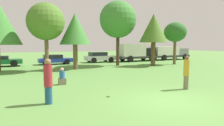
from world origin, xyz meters
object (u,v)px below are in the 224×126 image
tree_3 (75,29)px  parked_car_silver (99,57)px  frisbee (149,44)px  delivery_truck_grey (168,52)px  person_thrower (48,81)px  parked_car_blue (55,59)px  tree_2 (46,22)px  bystander_sitting (62,78)px  person_catcher (186,72)px  tree_6 (175,32)px  tree_5 (154,29)px  delivery_truck_black (135,52)px  tree_4 (118,20)px

tree_3 → parked_car_silver: tree_3 is taller
frisbee → delivery_truck_grey: 22.54m
person_thrower → parked_car_blue: (2.66, 16.07, -0.32)m
frisbee → parked_car_blue: bearing=96.4°
person_thrower → tree_2: (1.13, 10.12, 3.35)m
person_thrower → tree_3: (3.72, 10.34, 2.80)m
bystander_sitting → parked_car_blue: parked_car_blue is taller
person_catcher → tree_6: (8.69, 10.41, 2.84)m
tree_5 → delivery_truck_black: tree_5 is taller
bystander_sitting → delivery_truck_grey: (18.64, 12.60, 0.74)m
tree_4 → tree_6: (6.67, -1.63, -1.30)m
bystander_sitting → parked_car_silver: 14.74m
person_catcher → frisbee: (-2.34, 0.05, 1.46)m
tree_2 → delivery_truck_grey: size_ratio=0.88×
person_thrower → parked_car_blue: size_ratio=0.46×
person_catcher → parked_car_silver: person_catcher is taller
tree_3 → tree_4: size_ratio=0.74×
tree_5 → delivery_truck_black: 6.85m
person_thrower → delivery_truck_grey: (19.83, 16.19, 0.23)m
tree_2 → tree_5: (11.04, -0.39, -0.22)m
tree_2 → parked_car_blue: tree_2 is taller
bystander_sitting → tree_3: (2.52, 6.75, 3.32)m
tree_4 → parked_car_silver: 6.40m
frisbee → parked_car_silver: 17.24m
person_catcher → tree_4: size_ratio=0.25×
person_catcher → parked_car_blue: person_catcher is taller
parked_car_blue → delivery_truck_black: size_ratio=0.67×
delivery_truck_black → tree_5: bearing=-104.8°
frisbee → parked_car_silver: frisbee is taller
tree_2 → tree_3: tree_2 is taller
tree_6 → frisbee: bearing=-136.8°
person_catcher → delivery_truck_black: delivery_truck_black is taller
person_catcher → parked_car_silver: (1.64, 16.74, -0.18)m
frisbee → person_catcher: bearing=-1.2°
person_thrower → tree_3: tree_3 is taller
frisbee → tree_6: bearing=43.2°
delivery_truck_black → bystander_sitting: bearing=-136.8°
tree_5 → parked_car_silver: (-3.69, 6.69, -3.33)m
person_thrower → tree_6: size_ratio=0.36×
tree_3 → tree_4: bearing=14.9°
delivery_truck_grey → person_catcher: bearing=-129.5°
bystander_sitting → parked_car_blue: 12.56m
tree_2 → tree_6: bearing=-0.1°
delivery_truck_black → tree_4: bearing=-140.6°
frisbee → tree_6: size_ratio=0.05×
tree_2 → tree_6: size_ratio=1.20×
tree_6 → tree_2: bearing=179.9°
parked_car_silver → tree_3: bearing=-129.4°
person_catcher → person_thrower: bearing=0.0°
tree_2 → delivery_truck_grey: tree_2 is taller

